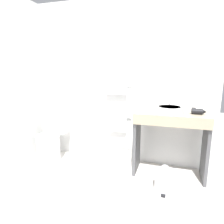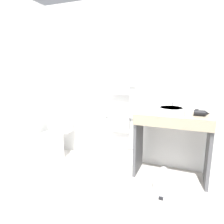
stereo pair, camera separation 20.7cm
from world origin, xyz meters
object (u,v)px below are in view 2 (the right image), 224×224
sink_basin (171,110)px  cup_near_edge (155,107)px  cup_near_wall (147,106)px  hair_dryer (200,113)px  toilet (55,140)px  trash_bin (163,182)px  towel_radiator (119,113)px

sink_basin → cup_near_edge: bearing=156.0°
cup_near_wall → hair_dryer: size_ratio=0.49×
toilet → cup_near_wall: 1.61m
sink_basin → hair_dryer: (0.34, 0.00, -0.01)m
toilet → trash_bin: 1.84m
towel_radiator → hair_dryer: bearing=-11.8°
toilet → hair_dryer: size_ratio=4.20×
toilet → trash_bin: (1.80, -0.34, -0.17)m
cup_near_edge → hair_dryer: 0.58m
sink_basin → cup_near_edge: (-0.23, 0.10, 0.00)m
trash_bin → toilet: bearing=169.2°
cup_near_edge → cup_near_wall: bearing=153.0°
cup_near_wall → cup_near_edge: (0.11, -0.06, 0.00)m
toilet → towel_radiator: (1.01, 0.31, 0.47)m
towel_radiator → hair_dryer: (1.14, -0.24, 0.15)m
cup_near_edge → toilet: bearing=-173.9°
cup_near_wall → hair_dryer: 0.70m
towel_radiator → toilet: bearing=-163.0°
cup_near_edge → trash_bin: (0.22, -0.51, -0.79)m
hair_dryer → trash_bin: 0.95m
cup_near_wall → hair_dryer: bearing=-12.8°
cup_near_wall → trash_bin: (0.34, -0.57, -0.79)m
toilet → cup_near_edge: bearing=6.1°
trash_bin → hair_dryer: bearing=50.1°
cup_near_edge → hair_dryer: bearing=-9.7°
toilet → sink_basin: 1.91m
cup_near_edge → sink_basin: bearing=-24.0°
trash_bin → cup_near_edge: bearing=113.5°
toilet → towel_radiator: bearing=17.0°
hair_dryer → toilet: bearing=-178.1°
toilet → trash_bin: toilet is taller
toilet → towel_radiator: 1.16m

